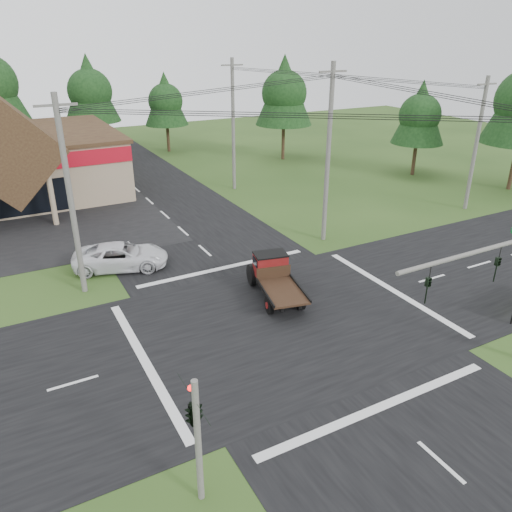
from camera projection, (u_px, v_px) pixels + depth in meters
ground at (284, 322)px, 24.54m from camera, size 120.00×120.00×0.00m
road_ns at (284, 322)px, 24.54m from camera, size 12.00×120.00×0.02m
road_ew at (284, 322)px, 24.54m from camera, size 120.00×12.00×0.02m
traffic_signal_corner at (193, 402)px, 13.97m from camera, size 0.53×2.48×4.40m
utility_pole_nw at (70, 197)px, 25.32m from camera, size 2.00×0.30×10.50m
utility_pole_ne at (328, 154)px, 32.03m from camera, size 2.00×0.30×11.50m
utility_pole_far at (476, 144)px, 38.35m from camera, size 2.00×0.30×10.20m
utility_pole_n at (233, 125)px, 43.36m from camera, size 2.00×0.30×11.20m
tree_row_d at (90, 89)px, 55.32m from camera, size 6.16×6.16×11.11m
tree_row_e at (165, 99)px, 57.71m from camera, size 5.04×5.04×9.09m
tree_side_ne at (284, 91)px, 53.45m from camera, size 6.16×6.16×11.11m
tree_side_e_near at (420, 113)px, 47.80m from camera, size 5.04×5.04×9.09m
antique_flatbed_truck at (276, 279)px, 26.40m from camera, size 3.06×5.51×2.18m
white_pickup at (121, 256)px, 29.90m from camera, size 6.06×4.20×1.54m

